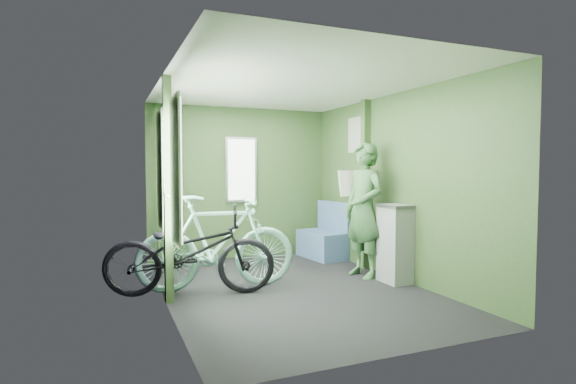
% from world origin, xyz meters
% --- Properties ---
extents(room, '(4.00, 4.02, 2.31)m').
position_xyz_m(room, '(-0.04, 0.04, 1.44)').
color(room, black).
rests_on(room, ground).
extents(bicycle_black, '(1.94, 1.16, 1.01)m').
position_xyz_m(bicycle_black, '(-1.12, 0.15, 0.00)').
color(bicycle_black, black).
rests_on(bicycle_black, ground).
extents(bicycle_mint, '(1.82, 0.67, 1.10)m').
position_xyz_m(bicycle_mint, '(-0.79, 0.26, 0.00)').
color(bicycle_mint, '#8BD6C1').
rests_on(bicycle_mint, ground).
extents(passenger, '(0.49, 0.69, 1.70)m').
position_xyz_m(passenger, '(1.07, 0.18, 0.85)').
color(passenger, '#335C32').
rests_on(passenger, ground).
extents(waste_box, '(0.28, 0.39, 0.94)m').
position_xyz_m(waste_box, '(1.26, -0.22, 0.47)').
color(waste_box, gray).
rests_on(waste_box, ground).
extents(bench_seat, '(0.54, 0.86, 0.86)m').
position_xyz_m(bench_seat, '(1.14, 1.45, 0.25)').
color(bench_seat, navy).
rests_on(bench_seat, ground).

